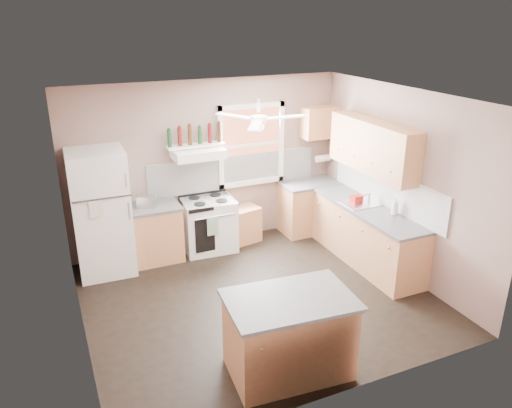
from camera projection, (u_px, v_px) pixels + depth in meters
name	position (u px, v px, depth m)	size (l,w,h in m)	color
floor	(258.00, 298.00, 6.81)	(4.50, 4.50, 0.00)	black
ceiling	(259.00, 98.00, 5.83)	(4.50, 4.50, 0.00)	white
wall_back	(207.00, 164.00, 8.05)	(4.50, 0.05, 2.70)	#7E6359
wall_right	(402.00, 182.00, 7.18)	(0.05, 4.00, 2.70)	#7E6359
wall_left	(69.00, 236.00, 5.46)	(0.05, 4.00, 2.70)	#7E6359
backsplash_back	(234.00, 172.00, 8.25)	(2.90, 0.03, 0.55)	white
backsplash_right	(386.00, 188.00, 7.48)	(0.03, 2.60, 0.55)	white
window_view	(251.00, 145.00, 8.20)	(1.00, 0.02, 1.20)	brown
window_frame	(251.00, 145.00, 8.18)	(1.16, 0.07, 1.36)	white
refrigerator	(101.00, 213.00, 7.21)	(0.79, 0.77, 1.86)	white
base_cabinet_left	(151.00, 235.00, 7.70)	(0.90, 0.60, 0.86)	#A66D45
counter_left	(149.00, 207.00, 7.54)	(0.92, 0.62, 0.04)	#4B4B4D
toaster	(147.00, 202.00, 7.46)	(0.28, 0.16, 0.18)	silver
stove	(209.00, 225.00, 8.06)	(0.82, 0.64, 0.86)	white
range_hood	(198.00, 153.00, 7.63)	(0.78, 0.50, 0.14)	white
bottle_shelf	(195.00, 145.00, 7.70)	(0.90, 0.26, 0.03)	white
cart	(242.00, 226.00, 8.38)	(0.56, 0.38, 0.56)	#A66D45
base_cabinet_corner	(310.00, 208.00, 8.76)	(1.00, 0.60, 0.86)	#A66D45
base_cabinet_right	(366.00, 236.00, 7.64)	(0.60, 2.20, 0.86)	#A66D45
counter_corner	(311.00, 183.00, 8.60)	(1.02, 0.62, 0.04)	#4B4B4D
counter_right	(368.00, 209.00, 7.48)	(0.62, 2.22, 0.04)	#4B4B4D
sink	(360.00, 204.00, 7.64)	(0.55, 0.45, 0.03)	silver
faucet	(369.00, 198.00, 7.68)	(0.03, 0.03, 0.14)	silver
upper_cabinet_right	(373.00, 147.00, 7.38)	(0.33, 1.80, 0.76)	#A66D45
upper_cabinet_corner	(319.00, 122.00, 8.42)	(0.60, 0.33, 0.52)	#A66D45
paper_towel	(323.00, 158.00, 8.72)	(0.12, 0.12, 0.26)	white
island	(289.00, 337.00, 5.28)	(1.25, 0.79, 0.86)	#A66D45
island_top	(290.00, 300.00, 5.12)	(1.32, 0.86, 0.04)	#4B4B4D
ceiling_fan_hub	(259.00, 119.00, 5.92)	(0.20, 0.20, 0.08)	white
soap_bottle	(395.00, 206.00, 7.18)	(0.10, 0.10, 0.26)	silver
red_caddy	(357.00, 199.00, 7.70)	(0.18, 0.12, 0.10)	#A4140E
wine_bottles	(195.00, 135.00, 7.64)	(0.86, 0.06, 0.31)	#143819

